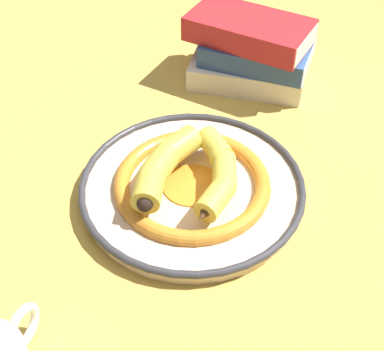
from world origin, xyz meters
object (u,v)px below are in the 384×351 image
object	(u,v)px
banana_a	(164,164)
banana_b	(219,173)
decorative_bowl	(192,187)
book_stack	(252,52)

from	to	relation	value
banana_a	banana_b	bearing A→B (deg)	103.15
banana_a	banana_b	distance (m)	0.08
decorative_bowl	banana_b	distance (m)	0.05
decorative_bowl	banana_a	distance (m)	0.05
decorative_bowl	book_stack	xyz separation A→B (m)	(0.31, -0.00, 0.04)
banana_a	banana_b	world-z (taller)	banana_a
decorative_bowl	book_stack	bearing A→B (deg)	-0.12
banana_b	banana_a	bearing A→B (deg)	80.12
book_stack	banana_b	bearing A→B (deg)	-82.66
decorative_bowl	banana_a	xyz separation A→B (m)	(-0.01, 0.04, 0.04)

